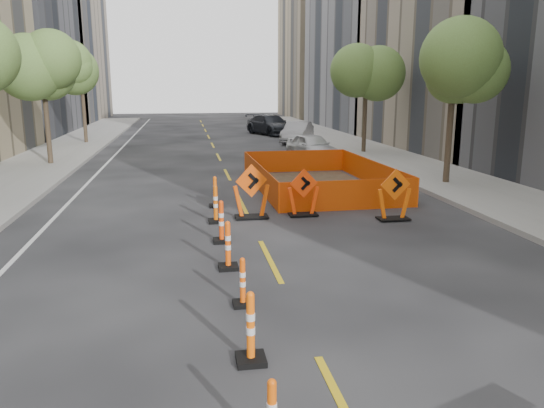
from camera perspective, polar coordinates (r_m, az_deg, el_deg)
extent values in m
plane|color=black|center=(8.57, 4.14, -14.55)|extent=(140.00, 140.00, 0.00)
cube|color=gray|center=(22.55, 19.52, 2.14)|extent=(4.00, 90.00, 0.15)
cube|color=gray|center=(65.09, -23.89, 17.01)|extent=(12.00, 20.00, 20.00)
cube|color=gray|center=(36.57, 22.66, 16.58)|extent=(12.00, 16.00, 14.00)
cube|color=gray|center=(51.55, 12.86, 19.16)|extent=(12.00, 18.00, 20.00)
cube|color=tan|center=(68.76, 6.82, 16.00)|extent=(12.00, 14.00, 16.00)
cylinder|color=#382B1E|center=(28.28, -22.93, 6.94)|extent=(0.24, 0.24, 3.15)
sphere|color=#557130|center=(28.19, -23.47, 12.95)|extent=(2.80, 2.80, 2.80)
cylinder|color=#382B1E|center=(38.05, -19.50, 8.44)|extent=(0.24, 0.24, 3.15)
sphere|color=#557130|center=(37.98, -19.84, 12.91)|extent=(2.80, 2.80, 2.80)
cylinder|color=#382B1E|center=(22.06, 18.44, 5.94)|extent=(0.24, 0.24, 3.15)
sphere|color=#557130|center=(21.94, 18.99, 13.67)|extent=(2.80, 2.80, 2.80)
cylinder|color=#382B1E|center=(31.22, 9.90, 8.19)|extent=(0.24, 0.24, 3.15)
sphere|color=#557130|center=(31.14, 10.11, 13.66)|extent=(2.80, 2.80, 2.80)
imported|color=silver|center=(28.76, 4.31, 6.20)|extent=(2.42, 4.30, 1.38)
imported|color=#96959A|center=(36.92, 2.75, 7.71)|extent=(3.17, 4.64, 1.45)
imported|color=black|center=(43.11, -0.14, 8.52)|extent=(3.98, 5.88, 1.58)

